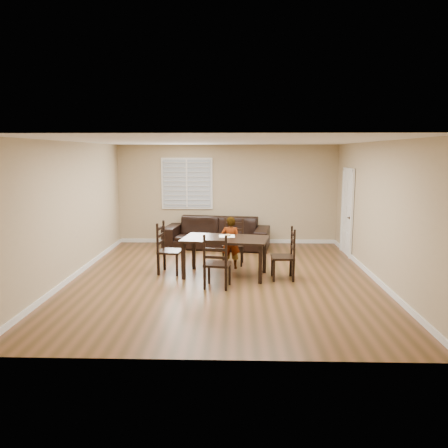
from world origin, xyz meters
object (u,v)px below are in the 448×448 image
(chair_far, at_px, (216,264))
(chair_left, at_px, (164,250))
(dining_table, at_px, (225,242))
(child, at_px, (230,243))
(donut, at_px, (228,235))
(chair_right, at_px, (289,256))
(sofa, at_px, (217,233))
(chair_near, at_px, (234,243))

(chair_far, distance_m, chair_left, 1.56)
(chair_far, bearing_deg, dining_table, -90.16)
(child, bearing_deg, donut, 87.71)
(chair_left, distance_m, chair_right, 2.57)
(dining_table, relative_size, child, 1.59)
(sofa, bearing_deg, chair_near, -65.60)
(dining_table, bearing_deg, child, 90.00)
(dining_table, bearing_deg, chair_near, 90.58)
(chair_far, height_order, chair_left, chair_left)
(chair_right, bearing_deg, chair_far, -64.27)
(dining_table, distance_m, chair_far, 0.92)
(chair_left, xyz_separation_m, sofa, (0.98, 2.48, -0.09))
(chair_near, distance_m, child, 0.47)
(chair_far, relative_size, chair_right, 0.99)
(chair_far, height_order, chair_right, chair_right)
(chair_far, xyz_separation_m, chair_right, (1.41, 0.69, 0.00))
(donut, bearing_deg, sofa, 97.89)
(dining_table, xyz_separation_m, chair_right, (1.27, -0.19, -0.23))
(sofa, bearing_deg, chair_far, -78.90)
(chair_near, xyz_separation_m, child, (-0.06, -0.46, 0.10))
(dining_table, xyz_separation_m, chair_near, (0.16, 1.06, -0.24))
(chair_right, xyz_separation_m, sofa, (-1.56, 2.87, -0.07))
(chair_right, height_order, donut, chair_right)
(dining_table, relative_size, sofa, 0.66)
(chair_far, xyz_separation_m, donut, (0.20, 1.06, 0.35))
(chair_right, bearing_deg, dining_table, -98.82)
(chair_near, xyz_separation_m, chair_left, (-1.43, -0.85, 0.02))
(dining_table, distance_m, chair_right, 1.30)
(dining_table, height_order, chair_near, chair_near)
(dining_table, xyz_separation_m, chair_left, (-1.27, 0.21, -0.21))
(sofa, bearing_deg, donut, -73.44)
(dining_table, relative_size, chair_right, 1.75)
(chair_right, bearing_deg, chair_left, -99.23)
(chair_right, height_order, child, child)
(chair_near, height_order, donut, chair_near)
(chair_near, relative_size, chair_right, 0.99)
(chair_far, height_order, donut, chair_far)
(chair_left, bearing_deg, donut, -83.02)
(chair_near, height_order, chair_far, same)
(child, bearing_deg, chair_right, 150.16)
(chair_left, distance_m, sofa, 2.66)
(child, bearing_deg, chair_left, 20.31)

